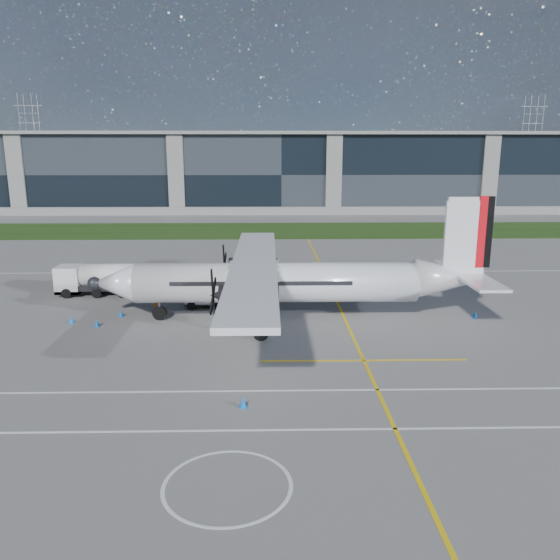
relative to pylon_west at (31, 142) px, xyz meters
name	(u,v)px	position (x,y,z in m)	size (l,w,h in m)	color
ground	(286,238)	(80.00, -110.00, -15.00)	(400.00, 400.00, 0.00)	#62605D
grass_strip	(285,230)	(80.00, -102.00, -14.98)	(400.00, 18.00, 0.04)	#213E11
terminal_building	(280,173)	(80.00, -70.00, -7.50)	(120.00, 20.00, 15.00)	black
tree_line	(276,180)	(80.00, -10.00, -12.00)	(400.00, 6.00, 6.00)	black
pylon_west	(31,142)	(0.00, 0.00, 0.00)	(9.00, 4.60, 30.00)	gray
pylon_east	(531,142)	(165.00, 0.00, 0.00)	(9.00, 4.60, 30.00)	gray
yellow_taxiway_centerline	(332,292)	(83.00, -140.00, -14.99)	(0.20, 70.00, 0.01)	yellow
white_lane_line	(326,430)	(80.00, -164.00, -14.99)	(90.00, 0.15, 0.01)	white
turboprop_aircraft	(291,259)	(79.09, -147.84, -10.61)	(28.23, 29.28, 8.78)	white
fuel_tanker_truck	(92,279)	(62.69, -140.67, -13.67)	(7.11, 2.31, 2.67)	silver
baggage_tug	(205,295)	(72.54, -144.41, -14.05)	(3.16, 1.90, 1.90)	silver
ground_crew_person	(155,297)	(68.86, -145.16, -14.05)	(0.77, 0.55, 1.90)	#F25907
safety_cone_fwd	(71,319)	(63.57, -148.46, -14.75)	(0.36, 0.36, 0.50)	blue
safety_cone_nose_port	(97,323)	(65.61, -149.24, -14.75)	(0.36, 0.36, 0.50)	blue
safety_cone_portwing	(243,402)	(76.29, -161.78, -14.75)	(0.36, 0.36, 0.50)	blue
safety_cone_tail	(475,314)	(92.51, -147.81, -14.75)	(0.36, 0.36, 0.50)	blue
safety_cone_nose_stbd	(121,313)	(66.67, -146.94, -14.75)	(0.36, 0.36, 0.50)	blue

